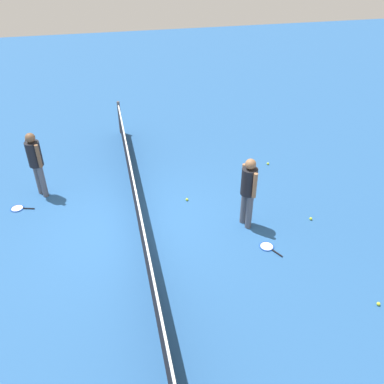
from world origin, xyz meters
name	(u,v)px	position (x,y,z in m)	size (l,w,h in m)	color
ground_plane	(139,225)	(0.00, 0.00, 0.00)	(40.00, 40.00, 0.00)	#265693
court_net	(137,207)	(0.00, 0.00, 0.50)	(10.09, 0.09, 1.07)	#4C4C51
player_near_side	(248,187)	(-0.51, -2.38, 1.01)	(0.53, 0.41, 1.70)	#595960
player_far_side	(35,159)	(1.80, 2.21, 1.01)	(0.48, 0.47, 1.70)	#595960
tennis_racket_near_player	(268,247)	(-1.37, -2.58, 0.01)	(0.60, 0.42, 0.03)	blue
tennis_racket_far_player	(18,208)	(1.29, 2.76, 0.01)	(0.39, 0.61, 0.03)	blue
tennis_ball_near_player	(187,199)	(0.71, -1.28, 0.03)	(0.07, 0.07, 0.07)	#C6E033
tennis_ball_by_net	(311,219)	(-0.69, -3.92, 0.03)	(0.07, 0.07, 0.07)	#C6E033
tennis_ball_midcourt	(268,164)	(1.95, -3.91, 0.03)	(0.07, 0.07, 0.07)	#C6E033
tennis_ball_baseline	(378,304)	(-3.27, -3.94, 0.03)	(0.07, 0.07, 0.07)	#C6E033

